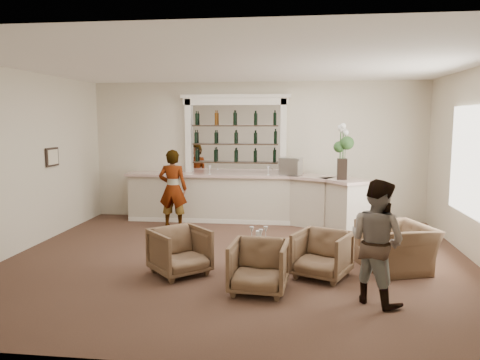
% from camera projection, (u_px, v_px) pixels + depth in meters
% --- Properties ---
extents(ground, '(8.00, 8.00, 0.00)m').
position_uv_depth(ground, '(238.00, 260.00, 8.05)').
color(ground, brown).
rests_on(ground, ground).
extents(room_shell, '(8.04, 7.02, 3.32)m').
position_uv_depth(room_shell, '(252.00, 123.00, 8.43)').
color(room_shell, beige).
rests_on(room_shell, ground).
extents(bar_counter, '(5.72, 1.80, 1.14)m').
position_uv_depth(bar_counter, '(247.00, 198.00, 10.94)').
color(bar_counter, beige).
rests_on(bar_counter, ground).
extents(back_bar_alcove, '(2.64, 0.25, 3.00)m').
position_uv_depth(back_bar_alcove, '(235.00, 135.00, 11.20)').
color(back_bar_alcove, white).
rests_on(back_bar_alcove, ground).
extents(cocktail_table, '(0.65, 0.65, 0.50)m').
position_uv_depth(cocktail_table, '(259.00, 255.00, 7.47)').
color(cocktail_table, '#492F1F').
rests_on(cocktail_table, ground).
extents(sommelier, '(0.64, 0.43, 1.75)m').
position_uv_depth(sommelier, '(173.00, 189.00, 10.42)').
color(sommelier, gray).
rests_on(sommelier, ground).
extents(guest, '(1.01, 1.00, 1.64)m').
position_uv_depth(guest, '(377.00, 241.00, 6.11)').
color(guest, gray).
rests_on(guest, ground).
extents(armchair_left, '(1.12, 1.12, 0.73)m').
position_uv_depth(armchair_left, '(180.00, 251.00, 7.28)').
color(armchair_left, brown).
rests_on(armchair_left, ground).
extents(armchair_center, '(0.84, 0.86, 0.72)m').
position_uv_depth(armchair_center, '(259.00, 267.00, 6.54)').
color(armchair_center, brown).
rests_on(armchair_center, ground).
extents(armchair_right, '(1.02, 1.03, 0.72)m').
position_uv_depth(armchair_right, '(322.00, 254.00, 7.14)').
color(armchair_right, brown).
rests_on(armchair_right, ground).
extents(armchair_far, '(1.29, 1.38, 0.73)m').
position_uv_depth(armchair_far, '(396.00, 247.00, 7.56)').
color(armchair_far, brown).
rests_on(armchair_far, ground).
extents(espresso_machine, '(0.55, 0.50, 0.40)m').
position_uv_depth(espresso_machine, '(291.00, 166.00, 10.74)').
color(espresso_machine, '#B5B6BA').
rests_on(espresso_machine, bar_counter).
extents(flower_vase, '(0.31, 0.31, 1.18)m').
position_uv_depth(flower_vase, '(343.00, 148.00, 9.89)').
color(flower_vase, black).
rests_on(flower_vase, bar_counter).
extents(wine_glass_bar_left, '(0.07, 0.07, 0.21)m').
position_uv_depth(wine_glass_bar_left, '(210.00, 170.00, 10.91)').
color(wine_glass_bar_left, white).
rests_on(wine_glass_bar_left, bar_counter).
extents(wine_glass_bar_right, '(0.07, 0.07, 0.21)m').
position_uv_depth(wine_glass_bar_right, '(268.00, 170.00, 10.75)').
color(wine_glass_bar_right, white).
rests_on(wine_glass_bar_right, bar_counter).
extents(wine_glass_tbl_a, '(0.07, 0.07, 0.21)m').
position_uv_depth(wine_glass_tbl_a, '(252.00, 233.00, 7.46)').
color(wine_glass_tbl_a, white).
rests_on(wine_glass_tbl_a, cocktail_table).
extents(wine_glass_tbl_b, '(0.07, 0.07, 0.21)m').
position_uv_depth(wine_glass_tbl_b, '(266.00, 233.00, 7.49)').
color(wine_glass_tbl_b, white).
rests_on(wine_glass_tbl_b, cocktail_table).
extents(wine_glass_tbl_c, '(0.07, 0.07, 0.21)m').
position_uv_depth(wine_glass_tbl_c, '(261.00, 236.00, 7.29)').
color(wine_glass_tbl_c, white).
rests_on(wine_glass_tbl_c, cocktail_table).
extents(napkin_holder, '(0.08, 0.08, 0.12)m').
position_uv_depth(napkin_holder, '(259.00, 234.00, 7.57)').
color(napkin_holder, white).
rests_on(napkin_holder, cocktail_table).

